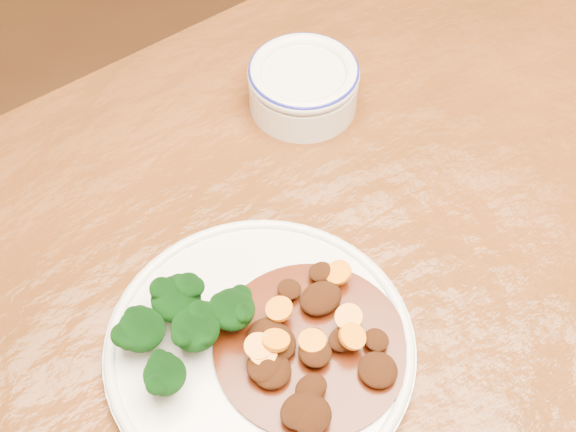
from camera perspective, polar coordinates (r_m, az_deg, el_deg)
dining_table at (r=0.91m, az=7.32°, el=-6.45°), size 1.52×0.94×0.75m
dinner_plate at (r=0.77m, az=-2.01°, el=-9.28°), size 0.30×0.30×0.02m
broccoli_florets at (r=0.75m, az=-7.53°, el=-7.64°), size 0.13×0.10×0.05m
mince_stew at (r=0.76m, az=1.33°, el=-9.55°), size 0.19×0.19×0.04m
dip_bowl at (r=0.96m, az=1.10°, el=9.36°), size 0.13×0.13×0.06m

